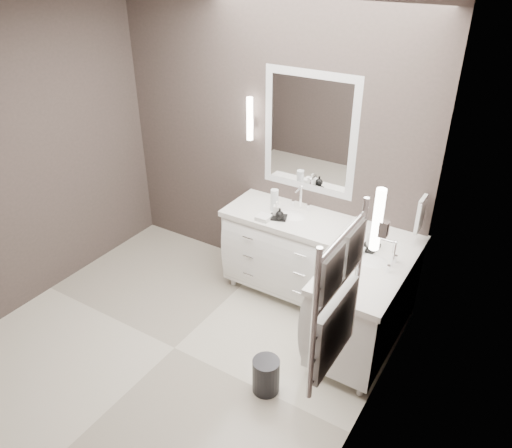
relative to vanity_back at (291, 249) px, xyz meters
The scene contains 20 objects.
floor 1.39m from the vanity_back, 110.17° to the right, with size 3.20×3.00×0.01m, color beige.
ceiling 2.57m from the vanity_back, 110.17° to the right, with size 3.20×3.00×0.01m, color white.
wall_back 1.01m from the vanity_back, 148.11° to the left, with size 3.20×0.01×2.70m, color #433936.
wall_left 2.54m from the vanity_back, 149.20° to the right, with size 0.01×3.00×2.70m, color #433936.
wall_right 1.89m from the vanity_back, 46.69° to the right, with size 0.01×3.00×2.70m, color #433936.
vanity_back is the anchor object (origin of this frame).
vanity_right 0.93m from the vanity_back, 20.38° to the right, with size 0.59×1.24×0.97m.
mirror_back 1.10m from the vanity_back, 90.00° to the left, with size 0.90×0.02×1.10m.
mirror_right 1.62m from the vanity_back, 20.48° to the right, with size 0.02×0.90×1.10m.
sconce_back 1.27m from the vanity_back, 160.98° to the left, with size 0.06×0.06×0.40m.
sconce_right 1.84m from the vanity_back, 43.07° to the right, with size 0.06×0.06×0.40m.
towel_bar_corner 1.26m from the vanity_back, ahead, with size 0.03×0.22×0.30m.
towel_ladder 2.16m from the vanity_back, 55.90° to the right, with size 0.06×0.58×0.90m.
waste_bin 1.32m from the vanity_back, 69.69° to the right, with size 0.21×0.21×0.29m, color black.
amenity_tray_back 0.40m from the vanity_back, 124.91° to the right, with size 0.15×0.11×0.02m, color black.
amenity_tray_right 0.90m from the vanity_back, 11.57° to the right, with size 0.12×0.16×0.02m, color black.
water_bottle 0.51m from the vanity_back, behind, with size 0.07×0.07×0.21m, color silver.
soap_bottle_a 0.48m from the vanity_back, 139.13° to the right, with size 0.06×0.06×0.13m, color white.
soap_bottle_b 0.46m from the vanity_back, 109.24° to the right, with size 0.08×0.08×0.10m, color black.
soap_bottle_c 0.94m from the vanity_back, 11.57° to the right, with size 0.07×0.07×0.18m, color white.
Camera 1 is at (2.26, -2.33, 3.03)m, focal length 35.00 mm.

